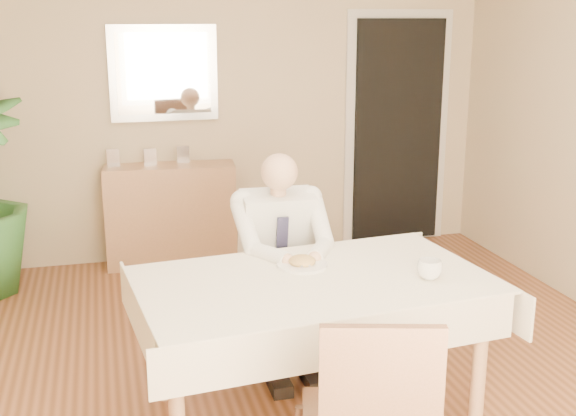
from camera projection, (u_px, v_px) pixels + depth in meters
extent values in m
plane|color=brown|center=(304.00, 391.00, 3.95)|extent=(5.00, 5.00, 0.00)
cube|color=tan|center=(222.00, 103.00, 5.96)|extent=(4.50, 0.02, 2.60)
cube|color=beige|center=(396.00, 132.00, 6.40)|extent=(0.96, 0.03, 2.10)
cube|color=black|center=(398.00, 132.00, 6.37)|extent=(0.80, 0.05, 1.95)
cube|color=silver|center=(164.00, 73.00, 5.76)|extent=(0.86, 0.03, 0.76)
cube|color=white|center=(164.00, 73.00, 5.74)|extent=(0.74, 0.02, 0.64)
cube|color=#A97C54|center=(313.00, 284.00, 3.53)|extent=(1.68, 1.06, 0.04)
cube|color=#F5ECCB|center=(313.00, 279.00, 3.52)|extent=(1.79, 1.17, 0.01)
cube|color=#F5ECCB|center=(347.00, 343.00, 3.08)|extent=(1.69, 0.19, 0.22)
cube|color=#F5ECCB|center=(288.00, 267.00, 4.01)|extent=(1.69, 0.19, 0.22)
cube|color=#F5ECCB|center=(138.00, 317.00, 3.34)|extent=(0.12, 1.00, 0.22)
cube|color=#F5ECCB|center=(470.00, 284.00, 3.75)|extent=(0.12, 1.00, 0.22)
cylinder|color=#A97C54|center=(177.00, 410.00, 3.10)|extent=(0.07, 0.07, 0.70)
cylinder|color=#A97C54|center=(479.00, 370.00, 3.45)|extent=(0.07, 0.07, 0.70)
cylinder|color=#A97C54|center=(162.00, 338.00, 3.79)|extent=(0.07, 0.07, 0.70)
cylinder|color=#A97C54|center=(415.00, 311.00, 4.14)|extent=(0.07, 0.07, 0.70)
cube|color=#442A1E|center=(275.00, 289.00, 4.36)|extent=(0.43, 0.43, 0.04)
cube|color=#442A1E|center=(268.00, 244.00, 4.46)|extent=(0.39, 0.08, 0.39)
cylinder|color=#442A1E|center=(254.00, 335.00, 4.21)|extent=(0.04, 0.04, 0.38)
cylinder|color=#442A1E|center=(309.00, 329.00, 4.30)|extent=(0.04, 0.04, 0.38)
cylinder|color=#442A1E|center=(243.00, 313.00, 4.53)|extent=(0.04, 0.04, 0.38)
cylinder|color=#442A1E|center=(295.00, 308.00, 4.61)|extent=(0.04, 0.04, 0.38)
cube|color=#442A1E|center=(381.00, 384.00, 2.57)|extent=(0.44, 0.16, 0.45)
cube|color=white|center=(277.00, 235.00, 4.23)|extent=(0.42, 0.31, 0.55)
cube|color=black|center=(282.00, 246.00, 4.12)|extent=(0.07, 0.08, 0.36)
cylinder|color=tan|center=(278.00, 189.00, 4.11)|extent=(0.09, 0.09, 0.08)
sphere|color=tan|center=(279.00, 172.00, 4.06)|extent=(0.21, 0.21, 0.21)
cube|color=black|center=(268.00, 286.00, 4.08)|extent=(0.13, 0.42, 0.13)
cube|color=black|center=(302.00, 282.00, 4.13)|extent=(0.13, 0.42, 0.13)
cube|color=black|center=(276.00, 346.00, 3.98)|extent=(0.11, 0.12, 0.45)
cube|color=black|center=(310.00, 342.00, 4.03)|extent=(0.11, 0.12, 0.45)
cube|color=black|center=(278.00, 382.00, 3.98)|extent=(0.11, 0.26, 0.07)
cube|color=black|center=(313.00, 378.00, 4.03)|extent=(0.11, 0.26, 0.07)
cylinder|color=white|center=(302.00, 265.00, 3.68)|extent=(0.26, 0.26, 0.02)
ellipsoid|color=olive|center=(302.00, 261.00, 3.67)|extent=(0.14, 0.14, 0.06)
cylinder|color=silver|center=(313.00, 265.00, 3.63)|extent=(0.01, 0.13, 0.01)
cylinder|color=silver|center=(298.00, 266.00, 3.61)|extent=(0.01, 0.13, 0.01)
imported|color=white|center=(430.00, 269.00, 3.50)|extent=(0.16, 0.16, 0.10)
cube|color=#A97C54|center=(171.00, 215.00, 5.90)|extent=(1.07, 0.45, 0.83)
cube|color=silver|center=(113.00, 158.00, 5.72)|extent=(0.10, 0.02, 0.14)
cube|color=silver|center=(150.00, 157.00, 5.76)|extent=(0.10, 0.02, 0.14)
cube|color=silver|center=(183.00, 154.00, 5.87)|extent=(0.10, 0.02, 0.14)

